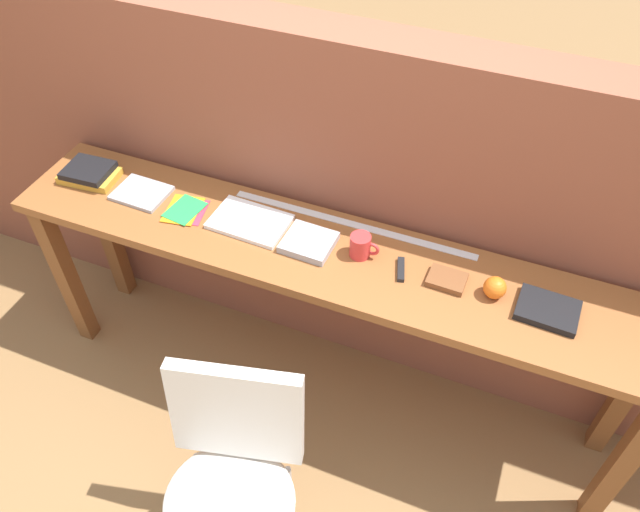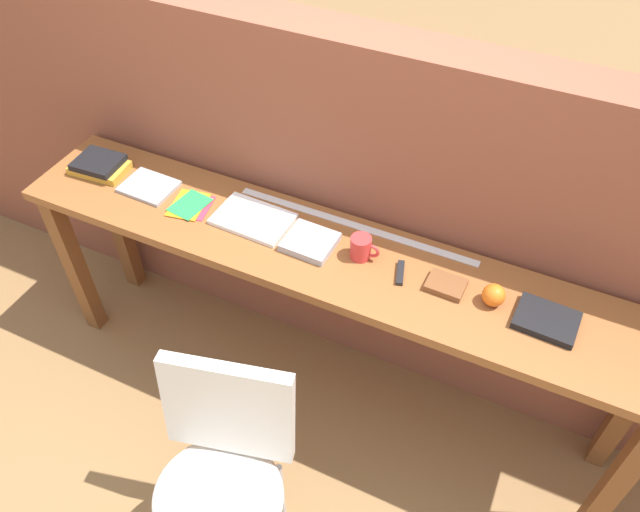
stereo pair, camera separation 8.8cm
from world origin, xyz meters
name	(u,v)px [view 1 (the left image)]	position (x,y,z in m)	size (l,w,h in m)	color
ground_plane	(299,439)	(0.00, 0.00, 0.00)	(40.00, 40.00, 0.00)	olive
brick_wall_back	(355,213)	(0.00, 0.64, 0.78)	(6.00, 0.20, 1.56)	brown
sideboard	(325,277)	(0.00, 0.30, 0.74)	(2.50, 0.44, 0.88)	brown
chair_white_moulded	(232,471)	(-0.03, -0.44, 0.53)	(0.53, 0.54, 0.89)	silver
book_stack_leftmost	(89,173)	(-1.05, 0.33, 0.91)	(0.24, 0.17, 0.06)	gold
magazine_cycling	(141,193)	(-0.80, 0.32, 0.89)	(0.21, 0.17, 0.02)	#9E9EA3
pamphlet_pile_colourful	(186,210)	(-0.58, 0.30, 0.88)	(0.18, 0.19, 0.01)	#E5334C
book_open_centre	(250,222)	(-0.32, 0.33, 0.89)	(0.29, 0.19, 0.02)	white
book_grey_hardcover	(309,242)	(-0.07, 0.30, 0.89)	(0.18, 0.17, 0.03)	#9E9EA3
mug	(361,246)	(0.13, 0.33, 0.92)	(0.11, 0.08, 0.09)	red
multitool_folded	(401,269)	(0.28, 0.31, 0.89)	(0.02, 0.11, 0.02)	black
leather_journal_brown	(447,280)	(0.45, 0.32, 0.89)	(0.13, 0.10, 0.02)	brown
sports_ball_small	(495,288)	(0.61, 0.31, 0.92)	(0.08, 0.08, 0.08)	orange
book_repair_rightmost	(548,310)	(0.79, 0.31, 0.89)	(0.20, 0.15, 0.03)	black
ruler_metal_back_edge	(352,224)	(0.04, 0.47, 0.88)	(0.97, 0.03, 0.00)	silver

